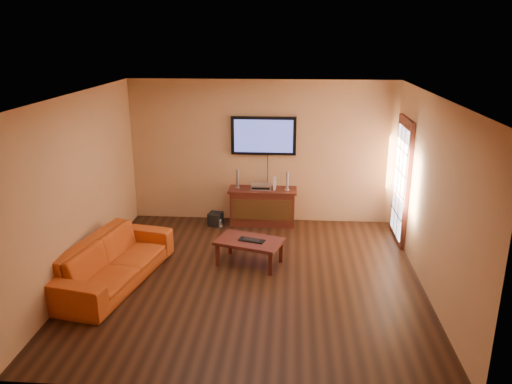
# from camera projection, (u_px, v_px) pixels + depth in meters

# --- Properties ---
(ground_plane) EXTENTS (5.00, 5.00, 0.00)m
(ground_plane) POSITION_uv_depth(u_px,v_px,m) (251.00, 278.00, 7.45)
(ground_plane) COLOR black
(ground_plane) RESTS_ON ground
(room_walls) EXTENTS (5.00, 5.00, 5.00)m
(room_walls) POSITION_uv_depth(u_px,v_px,m) (254.00, 159.00, 7.53)
(room_walls) COLOR tan
(room_walls) RESTS_ON ground
(french_door) EXTENTS (0.07, 1.02, 2.22)m
(french_door) POSITION_uv_depth(u_px,v_px,m) (401.00, 182.00, 8.57)
(french_door) COLOR #40150E
(french_door) RESTS_ON ground
(media_console) EXTENTS (1.28, 0.49, 0.70)m
(media_console) POSITION_uv_depth(u_px,v_px,m) (263.00, 206.00, 9.48)
(media_console) COLOR #40150E
(media_console) RESTS_ON ground
(television) EXTENTS (1.21, 0.08, 0.72)m
(television) POSITION_uv_depth(u_px,v_px,m) (264.00, 136.00, 9.27)
(television) COLOR black
(television) RESTS_ON ground
(coffee_table) EXTENTS (1.14, 0.88, 0.40)m
(coffee_table) POSITION_uv_depth(u_px,v_px,m) (249.00, 243.00, 7.82)
(coffee_table) COLOR #40150E
(coffee_table) RESTS_ON ground
(sofa) EXTENTS (1.07, 2.34, 0.88)m
(sofa) POSITION_uv_depth(u_px,v_px,m) (113.00, 254.00, 7.23)
(sofa) COLOR #BC4914
(sofa) RESTS_ON ground
(speaker_left) EXTENTS (0.10, 0.10, 0.35)m
(speaker_left) POSITION_uv_depth(u_px,v_px,m) (238.00, 180.00, 9.40)
(speaker_left) COLOR silver
(speaker_left) RESTS_ON media_console
(speaker_right) EXTENTS (0.10, 0.10, 0.35)m
(speaker_right) POSITION_uv_depth(u_px,v_px,m) (287.00, 182.00, 9.26)
(speaker_right) COLOR silver
(speaker_right) RESTS_ON media_console
(av_receiver) EXTENTS (0.39, 0.28, 0.09)m
(av_receiver) POSITION_uv_depth(u_px,v_px,m) (261.00, 186.00, 9.38)
(av_receiver) COLOR silver
(av_receiver) RESTS_ON media_console
(game_console) EXTENTS (0.06, 0.16, 0.22)m
(game_console) POSITION_uv_depth(u_px,v_px,m) (275.00, 183.00, 9.34)
(game_console) COLOR white
(game_console) RESTS_ON media_console
(subwoofer) EXTENTS (0.29, 0.29, 0.25)m
(subwoofer) POSITION_uv_depth(u_px,v_px,m) (216.00, 219.00, 9.47)
(subwoofer) COLOR black
(subwoofer) RESTS_ON ground
(bottle) EXTENTS (0.07, 0.07, 0.19)m
(bottle) POSITION_uv_depth(u_px,v_px,m) (221.00, 224.00, 9.33)
(bottle) COLOR white
(bottle) RESTS_ON ground
(keyboard) EXTENTS (0.43, 0.27, 0.02)m
(keyboard) POSITION_uv_depth(u_px,v_px,m) (252.00, 240.00, 7.77)
(keyboard) COLOR black
(keyboard) RESTS_ON coffee_table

